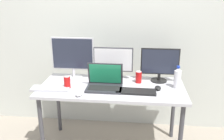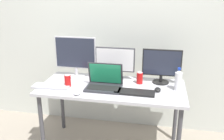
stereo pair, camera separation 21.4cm
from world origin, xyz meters
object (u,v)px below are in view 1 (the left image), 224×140
(monitor_right, at_px, (160,64))
(keyboard_main, at_px, (50,88))
(monitor_center, at_px, (113,62))
(laptop_silver, at_px, (105,83))
(mouse_by_keyboard, at_px, (158,88))
(keyboard_aux, at_px, (136,91))
(work_desk, at_px, (112,93))
(soda_can_near_keyboard, at_px, (67,82))
(soda_can_by_laptop, at_px, (139,77))
(monitor_left, at_px, (73,56))
(water_bottle, at_px, (177,78))
(mouse_by_laptop, at_px, (79,94))

(monitor_right, height_order, keyboard_main, monitor_right)
(monitor_center, distance_m, laptop_silver, 0.32)
(monitor_right, relative_size, mouse_by_keyboard, 4.23)
(keyboard_aux, bearing_deg, keyboard_main, -177.81)
(work_desk, relative_size, monitor_center, 3.43)
(work_desk, relative_size, keyboard_aux, 3.83)
(monitor_right, height_order, soda_can_near_keyboard, monitor_right)
(mouse_by_keyboard, relative_size, soda_can_by_laptop, 0.77)
(laptop_silver, height_order, keyboard_main, laptop_silver)
(mouse_by_keyboard, distance_m, soda_can_by_laptop, 0.27)
(monitor_left, relative_size, soda_can_by_laptop, 3.73)
(monitor_center, distance_m, keyboard_main, 0.73)
(monitor_right, relative_size, soda_can_by_laptop, 3.26)
(keyboard_aux, height_order, water_bottle, water_bottle)
(monitor_center, relative_size, mouse_by_keyboard, 4.50)
(keyboard_main, height_order, soda_can_near_keyboard, soda_can_near_keyboard)
(mouse_by_laptop, bearing_deg, keyboard_aux, 16.31)
(monitor_center, bearing_deg, monitor_left, -178.66)
(mouse_by_keyboard, bearing_deg, monitor_right, 82.25)
(monitor_left, height_order, keyboard_aux, monitor_left)
(keyboard_main, bearing_deg, monitor_center, 28.68)
(monitor_center, xyz_separation_m, water_bottle, (0.68, -0.19, -0.09))
(laptop_silver, bearing_deg, keyboard_aux, -13.53)
(keyboard_main, relative_size, soda_can_near_keyboard, 3.02)
(work_desk, height_order, water_bottle, water_bottle)
(monitor_center, xyz_separation_m, laptop_silver, (-0.06, -0.28, -0.13))
(monitor_right, xyz_separation_m, water_bottle, (0.17, -0.17, -0.09))
(water_bottle, bearing_deg, keyboard_aux, -158.55)
(keyboard_main, height_order, soda_can_by_laptop, soda_can_by_laptop)
(soda_can_by_laptop, bearing_deg, laptop_silver, -150.79)
(monitor_center, bearing_deg, keyboard_aux, -53.56)
(keyboard_main, bearing_deg, monitor_right, 14.51)
(monitor_left, bearing_deg, water_bottle, -9.23)
(monitor_left, relative_size, monitor_right, 1.14)
(work_desk, distance_m, mouse_by_laptop, 0.40)
(mouse_by_keyboard, xyz_separation_m, mouse_by_laptop, (-0.76, -0.23, 0.00))
(mouse_by_keyboard, bearing_deg, water_bottle, 17.04)
(laptop_silver, relative_size, water_bottle, 1.53)
(keyboard_main, xyz_separation_m, soda_can_near_keyboard, (0.16, 0.06, 0.05))
(monitor_left, xyz_separation_m, mouse_by_laptop, (0.17, -0.48, -0.24))
(laptop_silver, bearing_deg, mouse_by_laptop, -135.26)
(monitor_left, height_order, monitor_center, monitor_left)
(keyboard_aux, xyz_separation_m, soda_can_by_laptop, (0.02, 0.27, 0.05))
(monitor_right, distance_m, keyboard_main, 1.18)
(laptop_silver, relative_size, soda_can_near_keyboard, 2.86)
(mouse_by_laptop, bearing_deg, mouse_by_keyboard, 19.16)
(work_desk, bearing_deg, soda_can_by_laptop, 27.05)
(soda_can_by_laptop, bearing_deg, keyboard_main, -162.10)
(work_desk, bearing_deg, mouse_by_laptop, -137.04)
(soda_can_by_laptop, bearing_deg, mouse_by_keyboard, -41.42)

